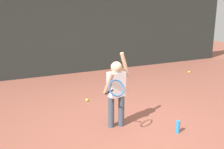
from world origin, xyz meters
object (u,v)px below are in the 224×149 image
(tennis_player, at_px, (116,89))
(water_bottle, at_px, (178,127))
(tennis_ball_3, at_px, (87,100))
(tennis_ball_0, at_px, (189,72))

(tennis_player, height_order, water_bottle, tennis_player)
(tennis_player, distance_m, tennis_ball_3, 1.61)
(tennis_player, bearing_deg, water_bottle, -45.57)
(tennis_ball_0, xyz_separation_m, tennis_ball_3, (-3.86, -1.06, 0.00))
(water_bottle, bearing_deg, tennis_ball_3, 113.42)
(tennis_player, relative_size, tennis_ball_0, 20.46)
(tennis_player, xyz_separation_m, water_bottle, (0.87, -0.66, -0.62))
(water_bottle, height_order, tennis_ball_0, water_bottle)
(tennis_ball_0, bearing_deg, water_bottle, -132.89)
(tennis_player, relative_size, tennis_ball_3, 20.46)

